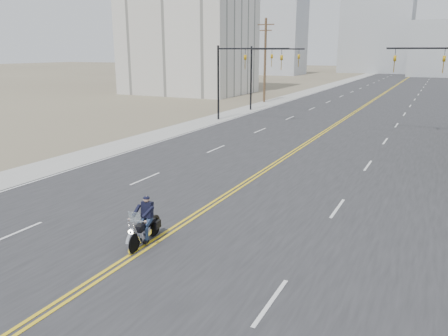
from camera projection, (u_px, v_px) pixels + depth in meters
ground_plane at (13, 334)px, 10.32m from camera, size 400.00×400.00×0.00m
road at (386, 92)px, 70.80m from camera, size 20.00×200.00×0.01m
sidewalk_left at (316, 90)px, 75.76m from camera, size 3.00×200.00×0.01m
traffic_mast_left at (238, 68)px, 40.56m from camera, size 7.10×0.26×7.00m
traffic_mast_far at (265, 66)px, 47.64m from camera, size 6.10×0.26×7.00m
utility_pole_left at (265, 59)px, 55.77m from camera, size 2.20×0.30×10.50m
haze_bldg_a at (278, 34)px, 121.93m from camera, size 14.00×12.00×22.00m
haze_bldg_b at (447, 49)px, 113.05m from camera, size 18.00×14.00×14.00m
haze_bldg_d at (377, 29)px, 133.09m from camera, size 20.00×15.00×26.00m
haze_bldg_f at (250, 46)px, 142.14m from camera, size 12.00×12.00×16.00m
motorcyclist at (143, 221)px, 14.99m from camera, size 1.19×2.22×1.65m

